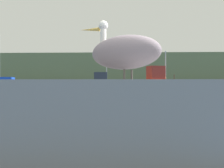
# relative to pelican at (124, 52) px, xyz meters

# --- Properties ---
(ground_plane) EXTENTS (260.00, 260.00, 0.00)m
(ground_plane) POSITION_rel_pelican_xyz_m (0.57, 0.00, -1.26)
(ground_plane) COLOR navy
(hillside_backdrop) EXTENTS (140.00, 10.78, 8.91)m
(hillside_backdrop) POSITION_rel_pelican_xyz_m (0.57, 66.06, 3.20)
(hillside_backdrop) COLOR #6B7A51
(hillside_backdrop) RESTS_ON ground
(pier_dock) EXTENTS (2.84, 2.32, 0.86)m
(pier_dock) POSITION_rel_pelican_xyz_m (0.01, -0.01, -0.83)
(pier_dock) COLOR gray
(pier_dock) RESTS_ON ground
(pelican) EXTENTS (1.33, 1.07, 0.90)m
(pelican) POSITION_rel_pelican_xyz_m (0.00, 0.00, 0.00)
(pelican) COLOR gray
(pelican) RESTS_ON pier_dock
(fishing_boat_white) EXTENTS (6.22, 2.23, 4.36)m
(fishing_boat_white) POSITION_rel_pelican_xyz_m (-4.10, 38.81, -0.27)
(fishing_boat_white) COLOR white
(fishing_boat_white) RESTS_ON ground
(fishing_boat_orange) EXTENTS (6.76, 4.02, 4.70)m
(fishing_boat_orange) POSITION_rel_pelican_xyz_m (3.56, 25.43, -0.33)
(fishing_boat_orange) COLOR orange
(fishing_boat_orange) RESTS_ON ground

